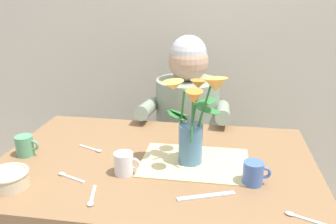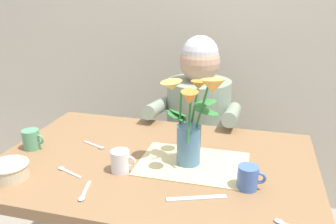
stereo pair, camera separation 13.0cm
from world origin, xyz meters
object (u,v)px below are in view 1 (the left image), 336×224
Objects in this scene: seated_person at (187,138)px; dinner_knife at (206,196)px; ceramic_bowl at (8,178)px; ceramic_mug at (253,173)px; flower_vase at (193,121)px; tea_cup at (124,163)px; coffee_cup at (25,146)px.

seated_person is 5.97× the size of dinner_knife.
ceramic_bowl is 1.46× the size of ceramic_mug.
dinner_knife is 2.04× the size of ceramic_mug.
seated_person is 1.03m from ceramic_bowl.
ceramic_bowl is 0.65m from dinner_knife.
ceramic_mug is at bearing 10.28° from ceramic_bowl.
flower_vase is at bearing 152.24° from ceramic_mug.
ceramic_mug is (0.21, -0.11, -0.13)m from flower_vase.
flower_vase is at bearing -80.66° from seated_person.
tea_cup is at bearing -179.59° from ceramic_mug.
coffee_cup is (-0.57, -0.65, 0.22)m from seated_person.
seated_person is 0.82m from ceramic_mug.
ceramic_bowl reaches higher than dinner_knife.
tea_cup is at bearing 21.77° from ceramic_bowl.
ceramic_bowl is at bearing -156.25° from flower_vase.
tea_cup is (0.35, 0.14, 0.01)m from ceramic_bowl.
flower_vase is 0.28m from dinner_knife.
coffee_cup is (-0.72, 0.18, 0.04)m from dinner_knife.
seated_person reaches higher than ceramic_bowl.
tea_cup is 1.00× the size of ceramic_mug.
seated_person reaches higher than tea_cup.
tea_cup is at bearing -10.85° from coffee_cup.
ceramic_mug is at bearing 0.41° from tea_cup.
flower_vase is 3.65× the size of tea_cup.
dinner_knife is 0.19m from ceramic_mug.
tea_cup is 0.44m from ceramic_mug.
ceramic_mug is (0.30, -0.73, 0.22)m from seated_person.
dinner_knife is at bearing -18.80° from tea_cup.
flower_vase is at bearing 23.75° from ceramic_bowl.
tea_cup is at bearing -153.33° from flower_vase.
ceramic_bowl is 1.46× the size of tea_cup.
seated_person is at bearing 78.72° from tea_cup.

